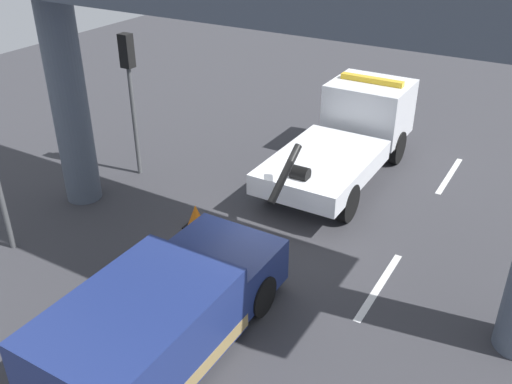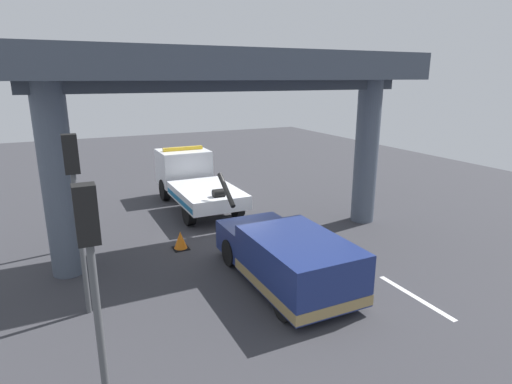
{
  "view_description": "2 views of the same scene",
  "coord_description": "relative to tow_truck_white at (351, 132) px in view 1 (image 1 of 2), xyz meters",
  "views": [
    {
      "loc": [
        -9.55,
        -5.33,
        7.55
      ],
      "look_at": [
        0.47,
        0.61,
        1.13
      ],
      "focal_mm": 39.5,
      "sensor_mm": 36.0,
      "label": 1
    },
    {
      "loc": [
        -13.24,
        5.5,
        5.69
      ],
      "look_at": [
        -0.13,
        -0.82,
        1.7
      ],
      "focal_mm": 29.42,
      "sensor_mm": 36.0,
      "label": 2
    }
  ],
  "objects": [
    {
      "name": "traffic_light_mid",
      "position": [
        -3.33,
        5.21,
        1.78
      ],
      "size": [
        0.39,
        0.32,
        4.08
      ],
      "color": "#515456",
      "rests_on": "ground"
    },
    {
      "name": "towed_van_green",
      "position": [
        -8.73,
        -0.0,
        -0.42
      ],
      "size": [
        5.2,
        2.23,
        1.58
      ],
      "color": "navy",
      "rests_on": "ground"
    },
    {
      "name": "overpass_structure",
      "position": [
        -5.23,
        -0.0,
        4.26
      ],
      "size": [
        3.6,
        13.1,
        6.5
      ],
      "color": "#4C5666",
      "rests_on": "ground"
    },
    {
      "name": "lane_stripe_east",
      "position": [
        1.15,
        -2.73,
        -1.2
      ],
      "size": [
        2.6,
        0.16,
        0.01
      ],
      "primitive_type": "cube",
      "color": "silver",
      "rests_on": "ground"
    },
    {
      "name": "tow_truck_white",
      "position": [
        0.0,
        0.0,
        0.0
      ],
      "size": [
        7.25,
        2.43,
        2.46
      ],
      "color": "white",
      "rests_on": "ground"
    },
    {
      "name": "lane_stripe_mid",
      "position": [
        -4.85,
        -2.73,
        -1.2
      ],
      "size": [
        2.6,
        0.16,
        0.01
      ],
      "primitive_type": "cube",
      "color": "silver",
      "rests_on": "ground"
    },
    {
      "name": "ground_plane",
      "position": [
        -4.85,
        -0.0,
        -1.25
      ],
      "size": [
        60.0,
        40.0,
        0.1
      ],
      "primitive_type": "cube",
      "color": "#38383D"
    },
    {
      "name": "traffic_cone_orange",
      "position": [
        -4.92,
        2.02,
        -0.91
      ],
      "size": [
        0.52,
        0.52,
        0.62
      ],
      "color": "orange",
      "rests_on": "ground"
    }
  ]
}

